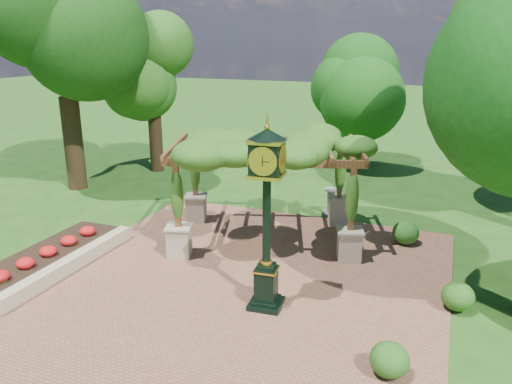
% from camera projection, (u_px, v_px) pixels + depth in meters
% --- Properties ---
extents(ground, '(120.00, 120.00, 0.00)m').
position_uv_depth(ground, '(216.00, 314.00, 11.41)').
color(ground, '#1E4714').
rests_on(ground, ground).
extents(brick_plaza, '(10.00, 12.00, 0.04)m').
position_uv_depth(brick_plaza, '(234.00, 293.00, 12.29)').
color(brick_plaza, brown).
rests_on(brick_plaza, ground).
extents(border_wall, '(0.35, 5.00, 0.40)m').
position_uv_depth(border_wall, '(70.00, 265.00, 13.41)').
color(border_wall, '#C6B793').
rests_on(border_wall, ground).
extents(flower_bed, '(1.50, 5.00, 0.36)m').
position_uv_depth(flower_bed, '(44.00, 260.00, 13.73)').
color(flower_bed, red).
rests_on(flower_bed, ground).
extents(pedestal_clock, '(0.91, 0.91, 4.28)m').
position_uv_depth(pedestal_clock, '(267.00, 204.00, 10.92)').
color(pedestal_clock, black).
rests_on(pedestal_clock, brick_plaza).
extents(pergola, '(6.40, 5.06, 3.51)m').
position_uv_depth(pergola, '(266.00, 149.00, 14.75)').
color(pergola, tan).
rests_on(pergola, brick_plaza).
extents(sundial, '(0.56, 0.56, 0.96)m').
position_uv_depth(sundial, '(331.00, 203.00, 17.66)').
color(sundial, gray).
rests_on(sundial, ground).
extents(shrub_front, '(0.92, 0.92, 0.66)m').
position_uv_depth(shrub_front, '(390.00, 360.00, 9.19)').
color(shrub_front, '#235217').
rests_on(shrub_front, brick_plaza).
extents(shrub_mid, '(0.74, 0.74, 0.67)m').
position_uv_depth(shrub_mid, '(458.00, 296.00, 11.43)').
color(shrub_mid, '#265417').
rests_on(shrub_mid, brick_plaza).
extents(shrub_back, '(0.81, 0.81, 0.72)m').
position_uv_depth(shrub_back, '(406.00, 233.00, 15.08)').
color(shrub_back, '#225919').
rests_on(shrub_back, brick_plaza).
extents(tree_west_near, '(4.67, 4.67, 9.78)m').
position_uv_depth(tree_west_near, '(60.00, 19.00, 18.92)').
color(tree_west_near, '#382716').
rests_on(tree_west_near, ground).
extents(tree_west_far, '(3.21, 3.21, 6.95)m').
position_uv_depth(tree_west_far, '(151.00, 68.00, 22.25)').
color(tree_west_far, black).
rests_on(tree_west_far, ground).
extents(tree_north, '(3.50, 3.50, 5.91)m').
position_uv_depth(tree_north, '(366.00, 82.00, 23.24)').
color(tree_north, '#352115').
rests_on(tree_north, ground).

